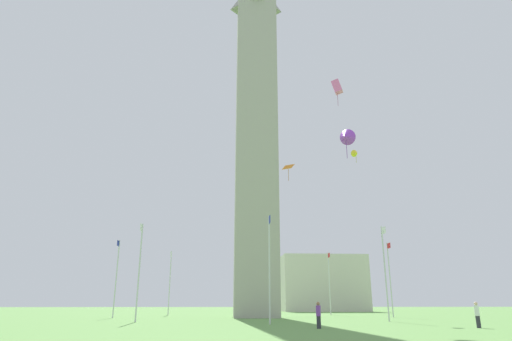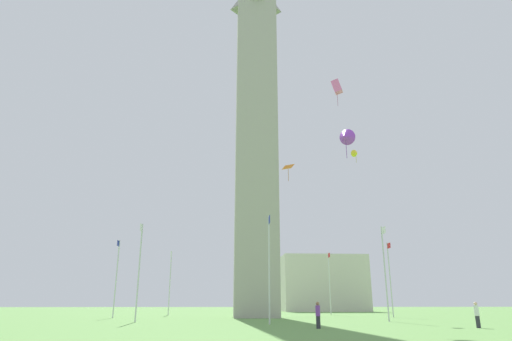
{
  "view_description": "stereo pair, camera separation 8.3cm",
  "coord_description": "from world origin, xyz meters",
  "px_view_note": "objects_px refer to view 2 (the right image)",
  "views": [
    {
      "loc": [
        53.16,
        -3.64,
        1.69
      ],
      "look_at": [
        0.0,
        0.0,
        17.97
      ],
      "focal_mm": 30.38,
      "sensor_mm": 36.0,
      "label": 1
    },
    {
      "loc": [
        53.16,
        -3.56,
        1.69
      ],
      "look_at": [
        0.0,
        0.0,
        17.97
      ],
      "focal_mm": 30.38,
      "sensor_mm": 36.0,
      "label": 2
    }
  ],
  "objects_px": {
    "flagpole_ne": "(385,268)",
    "person_white_shirt": "(477,315)",
    "flagpole_w": "(116,275)",
    "person_purple_shirt": "(318,315)",
    "flagpole_e": "(390,276)",
    "flagpole_se": "(329,280)",
    "flagpole_n": "(269,263)",
    "distant_building": "(314,285)",
    "obelisk_monument": "(256,127)",
    "flagpole_s": "(249,282)",
    "kite_pink_box": "(337,87)",
    "kite_yellow_delta": "(356,153)",
    "kite_orange_diamond": "(288,167)",
    "kite_purple_delta": "(346,137)",
    "flagpole_nw": "(139,267)",
    "flagpole_sw": "(170,280)"
  },
  "relations": [
    {
      "from": "flagpole_w",
      "to": "person_purple_shirt",
      "type": "bearing_deg",
      "value": 40.5
    },
    {
      "from": "flagpole_sw",
      "to": "kite_pink_box",
      "type": "distance_m",
      "value": 36.46
    },
    {
      "from": "flagpole_s",
      "to": "flagpole_w",
      "type": "bearing_deg",
      "value": -45.0
    },
    {
      "from": "obelisk_monument",
      "to": "flagpole_e",
      "type": "bearing_deg",
      "value": 89.81
    },
    {
      "from": "obelisk_monument",
      "to": "person_purple_shirt",
      "type": "bearing_deg",
      "value": 6.91
    },
    {
      "from": "flagpole_ne",
      "to": "person_white_shirt",
      "type": "relative_size",
      "value": 5.1
    },
    {
      "from": "flagpole_se",
      "to": "person_purple_shirt",
      "type": "bearing_deg",
      "value": -14.64
    },
    {
      "from": "flagpole_n",
      "to": "distant_building",
      "type": "xyz_separation_m",
      "value": [
        -62.33,
        16.19,
        0.62
      ]
    },
    {
      "from": "person_purple_shirt",
      "to": "kite_purple_delta",
      "type": "distance_m",
      "value": 15.2
    },
    {
      "from": "distant_building",
      "to": "kite_pink_box",
      "type": "bearing_deg",
      "value": -8.36
    },
    {
      "from": "flagpole_e",
      "to": "kite_pink_box",
      "type": "distance_m",
      "value": 24.39
    },
    {
      "from": "person_purple_shirt",
      "to": "person_white_shirt",
      "type": "distance_m",
      "value": 11.21
    },
    {
      "from": "flagpole_se",
      "to": "flagpole_nw",
      "type": "xyz_separation_m",
      "value": [
        23.25,
        -23.25,
        0.0
      ]
    },
    {
      "from": "flagpole_ne",
      "to": "kite_pink_box",
      "type": "bearing_deg",
      "value": -64.7
    },
    {
      "from": "kite_purple_delta",
      "to": "person_white_shirt",
      "type": "bearing_deg",
      "value": 66.65
    },
    {
      "from": "flagpole_s",
      "to": "kite_purple_delta",
      "type": "xyz_separation_m",
      "value": [
        35.63,
        6.39,
        10.42
      ]
    },
    {
      "from": "flagpole_s",
      "to": "kite_orange_diamond",
      "type": "bearing_deg",
      "value": 5.42
    },
    {
      "from": "flagpole_se",
      "to": "kite_purple_delta",
      "type": "distance_m",
      "value": 32.95
    },
    {
      "from": "flagpole_e",
      "to": "obelisk_monument",
      "type": "bearing_deg",
      "value": -90.19
    },
    {
      "from": "flagpole_ne",
      "to": "kite_purple_delta",
      "type": "distance_m",
      "value": 13.9
    },
    {
      "from": "kite_pink_box",
      "to": "flagpole_ne",
      "type": "bearing_deg",
      "value": 115.3
    },
    {
      "from": "person_purple_shirt",
      "to": "distant_building",
      "type": "xyz_separation_m",
      "value": [
        -68.33,
        13.46,
        4.59
      ]
    },
    {
      "from": "flagpole_w",
      "to": "person_white_shirt",
      "type": "bearing_deg",
      "value": 53.53
    },
    {
      "from": "flagpole_s",
      "to": "kite_orange_diamond",
      "type": "distance_m",
      "value": 29.29
    },
    {
      "from": "obelisk_monument",
      "to": "kite_pink_box",
      "type": "height_order",
      "value": "obelisk_monument"
    },
    {
      "from": "flagpole_sw",
      "to": "flagpole_w",
      "type": "bearing_deg",
      "value": -22.5
    },
    {
      "from": "flagpole_nw",
      "to": "kite_orange_diamond",
      "type": "distance_m",
      "value": 17.51
    },
    {
      "from": "flagpole_e",
      "to": "flagpole_se",
      "type": "distance_m",
      "value": 12.58
    },
    {
      "from": "flagpole_e",
      "to": "flagpole_sw",
      "type": "xyz_separation_m",
      "value": [
        -11.62,
        -28.06,
        0.0
      ]
    },
    {
      "from": "obelisk_monument",
      "to": "flagpole_s",
      "type": "bearing_deg",
      "value": 180.0
    },
    {
      "from": "flagpole_sw",
      "to": "person_purple_shirt",
      "type": "relative_size",
      "value": 5.11
    },
    {
      "from": "flagpole_s",
      "to": "kite_pink_box",
      "type": "height_order",
      "value": "kite_pink_box"
    },
    {
      "from": "flagpole_se",
      "to": "kite_yellow_delta",
      "type": "xyz_separation_m",
      "value": [
        17.39,
        -0.2,
        13.73
      ]
    },
    {
      "from": "flagpole_se",
      "to": "flagpole_ne",
      "type": "bearing_deg",
      "value": 0.0
    },
    {
      "from": "flagpole_se",
      "to": "kite_yellow_delta",
      "type": "height_order",
      "value": "kite_yellow_delta"
    },
    {
      "from": "flagpole_sw",
      "to": "kite_purple_delta",
      "type": "relative_size",
      "value": 3.2
    },
    {
      "from": "flagpole_ne",
      "to": "flagpole_sw",
      "type": "bearing_deg",
      "value": -135.0
    },
    {
      "from": "flagpole_n",
      "to": "flagpole_sw",
      "type": "distance_m",
      "value": 30.37
    },
    {
      "from": "obelisk_monument",
      "to": "kite_purple_delta",
      "type": "height_order",
      "value": "obelisk_monument"
    },
    {
      "from": "flagpole_w",
      "to": "person_white_shirt",
      "type": "height_order",
      "value": "flagpole_w"
    },
    {
      "from": "flagpole_ne",
      "to": "kite_yellow_delta",
      "type": "height_order",
      "value": "kite_yellow_delta"
    },
    {
      "from": "person_white_shirt",
      "to": "kite_purple_delta",
      "type": "xyz_separation_m",
      "value": [
        -3.26,
        -7.55,
        14.39
      ]
    },
    {
      "from": "obelisk_monument",
      "to": "flagpole_n",
      "type": "height_order",
      "value": "obelisk_monument"
    },
    {
      "from": "flagpole_ne",
      "to": "person_white_shirt",
      "type": "bearing_deg",
      "value": 12.07
    },
    {
      "from": "flagpole_ne",
      "to": "kite_orange_diamond",
      "type": "relative_size",
      "value": 4.78
    },
    {
      "from": "flagpole_e",
      "to": "kite_purple_delta",
      "type": "relative_size",
      "value": 3.2
    },
    {
      "from": "flagpole_ne",
      "to": "flagpole_s",
      "type": "bearing_deg",
      "value": -157.5
    },
    {
      "from": "flagpole_se",
      "to": "flagpole_sw",
      "type": "height_order",
      "value": "same"
    },
    {
      "from": "kite_pink_box",
      "to": "kite_purple_delta",
      "type": "relative_size",
      "value": 1.04
    },
    {
      "from": "obelisk_monument",
      "to": "flagpole_w",
      "type": "height_order",
      "value": "obelisk_monument"
    }
  ]
}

